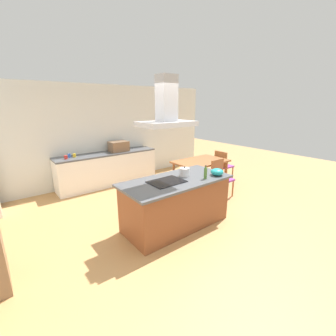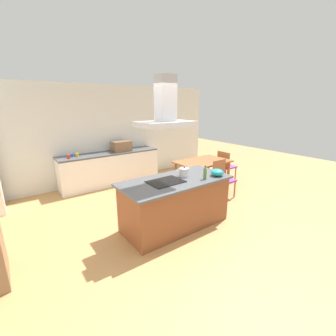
{
  "view_description": "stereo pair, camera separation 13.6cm",
  "coord_description": "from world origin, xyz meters",
  "px_view_note": "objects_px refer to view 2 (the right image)",
  "views": [
    {
      "loc": [
        -2.47,
        -2.91,
        2.21
      ],
      "look_at": [
        0.13,
        0.4,
        1.0
      ],
      "focal_mm": 24.21,
      "sensor_mm": 36.0,
      "label": 1
    },
    {
      "loc": [
        -2.36,
        -2.99,
        2.21
      ],
      "look_at": [
        0.13,
        0.4,
        1.0
      ],
      "focal_mm": 24.21,
      "sensor_mm": 36.0,
      "label": 2
    }
  ],
  "objects_px": {
    "coffee_mug_yellow": "(77,155)",
    "dining_table": "(203,164)",
    "olive_oil_bottle": "(205,173)",
    "tea_kettle": "(184,172)",
    "mixing_bowl": "(217,172)",
    "chair_at_right_end": "(225,164)",
    "countertop_microwave": "(121,146)",
    "coffee_mug_blue": "(72,155)",
    "coffee_mug_red": "(69,157)",
    "chair_facing_island": "(222,176)",
    "cooktop": "(166,182)",
    "range_hood": "(165,110)"
  },
  "relations": [
    {
      "from": "dining_table",
      "to": "chair_at_right_end",
      "type": "bearing_deg",
      "value": 0.0
    },
    {
      "from": "tea_kettle",
      "to": "coffee_mug_red",
      "type": "bearing_deg",
      "value": 116.38
    },
    {
      "from": "coffee_mug_yellow",
      "to": "chair_facing_island",
      "type": "bearing_deg",
      "value": -42.69
    },
    {
      "from": "cooktop",
      "to": "dining_table",
      "type": "relative_size",
      "value": 0.43
    },
    {
      "from": "chair_at_right_end",
      "to": "countertop_microwave",
      "type": "bearing_deg",
      "value": 143.28
    },
    {
      "from": "coffee_mug_yellow",
      "to": "chair_facing_island",
      "type": "relative_size",
      "value": 0.1
    },
    {
      "from": "dining_table",
      "to": "chair_facing_island",
      "type": "xyz_separation_m",
      "value": [
        -0.0,
        -0.67,
        -0.16
      ]
    },
    {
      "from": "dining_table",
      "to": "countertop_microwave",
      "type": "bearing_deg",
      "value": 129.55
    },
    {
      "from": "mixing_bowl",
      "to": "coffee_mug_yellow",
      "type": "xyz_separation_m",
      "value": [
        -1.66,
        3.19,
        -0.02
      ]
    },
    {
      "from": "coffee_mug_blue",
      "to": "dining_table",
      "type": "height_order",
      "value": "coffee_mug_blue"
    },
    {
      "from": "coffee_mug_yellow",
      "to": "dining_table",
      "type": "distance_m",
      "value": 3.24
    },
    {
      "from": "cooktop",
      "to": "chair_facing_island",
      "type": "xyz_separation_m",
      "value": [
        2.0,
        0.44,
        -0.4
      ]
    },
    {
      "from": "cooktop",
      "to": "range_hood",
      "type": "height_order",
      "value": "range_hood"
    },
    {
      "from": "coffee_mug_red",
      "to": "chair_at_right_end",
      "type": "height_order",
      "value": "coffee_mug_red"
    },
    {
      "from": "mixing_bowl",
      "to": "chair_at_right_end",
      "type": "bearing_deg",
      "value": 35.67
    },
    {
      "from": "tea_kettle",
      "to": "olive_oil_bottle",
      "type": "distance_m",
      "value": 0.39
    },
    {
      "from": "chair_at_right_end",
      "to": "chair_facing_island",
      "type": "bearing_deg",
      "value": -143.99
    },
    {
      "from": "tea_kettle",
      "to": "chair_facing_island",
      "type": "xyz_separation_m",
      "value": [
        1.53,
        0.38,
        -0.47
      ]
    },
    {
      "from": "cooktop",
      "to": "countertop_microwave",
      "type": "xyz_separation_m",
      "value": [
        0.53,
        2.88,
        0.13
      ]
    },
    {
      "from": "coffee_mug_red",
      "to": "chair_facing_island",
      "type": "relative_size",
      "value": 0.1
    },
    {
      "from": "coffee_mug_red",
      "to": "countertop_microwave",
      "type": "bearing_deg",
      "value": 2.46
    },
    {
      "from": "countertop_microwave",
      "to": "chair_at_right_end",
      "type": "bearing_deg",
      "value": -36.72
    },
    {
      "from": "tea_kettle",
      "to": "countertop_microwave",
      "type": "height_order",
      "value": "countertop_microwave"
    },
    {
      "from": "coffee_mug_red",
      "to": "olive_oil_bottle",
      "type": "bearing_deg",
      "value": -63.28
    },
    {
      "from": "olive_oil_bottle",
      "to": "tea_kettle",
      "type": "bearing_deg",
      "value": 119.38
    },
    {
      "from": "mixing_bowl",
      "to": "coffee_mug_red",
      "type": "bearing_deg",
      "value": 121.25
    },
    {
      "from": "mixing_bowl",
      "to": "dining_table",
      "type": "xyz_separation_m",
      "value": [
        1.02,
        1.39,
        -0.3
      ]
    },
    {
      "from": "tea_kettle",
      "to": "countertop_microwave",
      "type": "relative_size",
      "value": 0.46
    },
    {
      "from": "cooktop",
      "to": "range_hood",
      "type": "distance_m",
      "value": 1.2
    },
    {
      "from": "cooktop",
      "to": "dining_table",
      "type": "bearing_deg",
      "value": 28.92
    },
    {
      "from": "countertop_microwave",
      "to": "coffee_mug_blue",
      "type": "bearing_deg",
      "value": 176.72
    },
    {
      "from": "coffee_mug_red",
      "to": "dining_table",
      "type": "bearing_deg",
      "value": -30.61
    },
    {
      "from": "cooktop",
      "to": "coffee_mug_blue",
      "type": "relative_size",
      "value": 6.67
    },
    {
      "from": "coffee_mug_blue",
      "to": "olive_oil_bottle",
      "type": "bearing_deg",
      "value": -65.93
    },
    {
      "from": "olive_oil_bottle",
      "to": "countertop_microwave",
      "type": "height_order",
      "value": "countertop_microwave"
    },
    {
      "from": "coffee_mug_blue",
      "to": "chair_facing_island",
      "type": "bearing_deg",
      "value": -42.11
    },
    {
      "from": "cooktop",
      "to": "chair_at_right_end",
      "type": "relative_size",
      "value": 0.67
    },
    {
      "from": "chair_at_right_end",
      "to": "cooktop",
      "type": "bearing_deg",
      "value": -159.26
    },
    {
      "from": "cooktop",
      "to": "countertop_microwave",
      "type": "bearing_deg",
      "value": 79.63
    },
    {
      "from": "chair_at_right_end",
      "to": "coffee_mug_yellow",
      "type": "bearing_deg",
      "value": 153.34
    },
    {
      "from": "countertop_microwave",
      "to": "tea_kettle",
      "type": "bearing_deg",
      "value": -91.29
    },
    {
      "from": "olive_oil_bottle",
      "to": "chair_at_right_end",
      "type": "bearing_deg",
      "value": 31.63
    },
    {
      "from": "olive_oil_bottle",
      "to": "coffee_mug_red",
      "type": "xyz_separation_m",
      "value": [
        -1.56,
        3.1,
        -0.06
      ]
    },
    {
      "from": "mixing_bowl",
      "to": "dining_table",
      "type": "relative_size",
      "value": 0.17
    },
    {
      "from": "countertop_microwave",
      "to": "coffee_mug_yellow",
      "type": "distance_m",
      "value": 1.21
    },
    {
      "from": "chair_facing_island",
      "to": "coffee_mug_yellow",
      "type": "bearing_deg",
      "value": 137.31
    },
    {
      "from": "cooktop",
      "to": "chair_at_right_end",
      "type": "bearing_deg",
      "value": 20.74
    },
    {
      "from": "coffee_mug_yellow",
      "to": "tea_kettle",
      "type": "bearing_deg",
      "value": -68.11
    },
    {
      "from": "coffee_mug_yellow",
      "to": "dining_table",
      "type": "height_order",
      "value": "coffee_mug_yellow"
    },
    {
      "from": "tea_kettle",
      "to": "olive_oil_bottle",
      "type": "bearing_deg",
      "value": -60.62
    }
  ]
}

